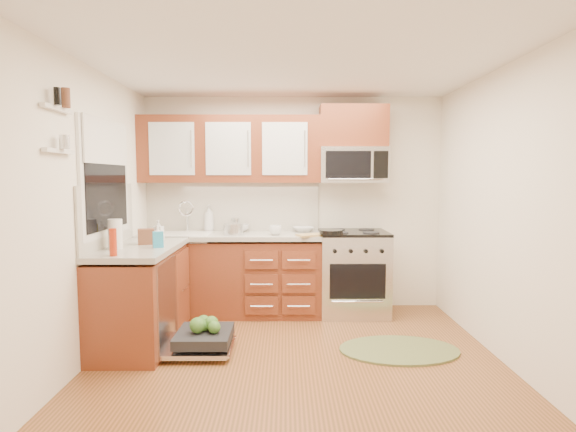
{
  "coord_description": "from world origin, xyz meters",
  "views": [
    {
      "loc": [
        -0.09,
        -3.61,
        1.57
      ],
      "look_at": [
        -0.07,
        0.85,
        1.18
      ],
      "focal_mm": 28.0,
      "sensor_mm": 36.0,
      "label": 1
    }
  ],
  "objects_px": {
    "range": "(353,273)",
    "paper_towel_roll": "(115,234)",
    "skillet": "(331,232)",
    "stock_pot": "(233,229)",
    "dishwasher": "(200,341)",
    "bowl_b": "(238,228)",
    "microwave": "(353,165)",
    "cup": "(275,230)",
    "upper_cabinets": "(230,150)",
    "bowl_a": "(303,229)",
    "sink": "(183,245)",
    "rug": "(399,350)",
    "cutting_board": "(311,235)"
  },
  "relations": [
    {
      "from": "microwave",
      "to": "stock_pot",
      "type": "distance_m",
      "value": 1.54
    },
    {
      "from": "range",
      "to": "rug",
      "type": "relative_size",
      "value": 0.88
    },
    {
      "from": "upper_cabinets",
      "to": "dishwasher",
      "type": "relative_size",
      "value": 2.93
    },
    {
      "from": "cutting_board",
      "to": "bowl_b",
      "type": "height_order",
      "value": "bowl_b"
    },
    {
      "from": "dishwasher",
      "to": "stock_pot",
      "type": "xyz_separation_m",
      "value": [
        0.19,
        1.01,
        0.89
      ]
    },
    {
      "from": "cutting_board",
      "to": "paper_towel_roll",
      "type": "distance_m",
      "value": 1.99
    },
    {
      "from": "skillet",
      "to": "paper_towel_roll",
      "type": "bearing_deg",
      "value": -157.16
    },
    {
      "from": "range",
      "to": "microwave",
      "type": "height_order",
      "value": "microwave"
    },
    {
      "from": "skillet",
      "to": "cup",
      "type": "bearing_deg",
      "value": 168.37
    },
    {
      "from": "sink",
      "to": "cup",
      "type": "xyz_separation_m",
      "value": [
        1.05,
        -0.12,
        0.18
      ]
    },
    {
      "from": "cup",
      "to": "rug",
      "type": "bearing_deg",
      "value": -41.32
    },
    {
      "from": "cup",
      "to": "sink",
      "type": "bearing_deg",
      "value": 173.68
    },
    {
      "from": "skillet",
      "to": "microwave",
      "type": "bearing_deg",
      "value": 52.88
    },
    {
      "from": "rug",
      "to": "skillet",
      "type": "xyz_separation_m",
      "value": [
        -0.53,
        0.87,
        0.96
      ]
    },
    {
      "from": "skillet",
      "to": "bowl_a",
      "type": "xyz_separation_m",
      "value": [
        -0.29,
        0.42,
        -0.02
      ]
    },
    {
      "from": "microwave",
      "to": "skillet",
      "type": "distance_m",
      "value": 0.86
    },
    {
      "from": "bowl_a",
      "to": "paper_towel_roll",
      "type": "bearing_deg",
      "value": -143.64
    },
    {
      "from": "cutting_board",
      "to": "cup",
      "type": "xyz_separation_m",
      "value": [
        -0.38,
        0.08,
        0.04
      ]
    },
    {
      "from": "sink",
      "to": "upper_cabinets",
      "type": "bearing_deg",
      "value": 16.45
    },
    {
      "from": "sink",
      "to": "dishwasher",
      "type": "relative_size",
      "value": 0.89
    },
    {
      "from": "upper_cabinets",
      "to": "cup",
      "type": "height_order",
      "value": "upper_cabinets"
    },
    {
      "from": "stock_pot",
      "to": "cup",
      "type": "relative_size",
      "value": 1.58
    },
    {
      "from": "upper_cabinets",
      "to": "paper_towel_roll",
      "type": "height_order",
      "value": "upper_cabinets"
    },
    {
      "from": "range",
      "to": "bowl_a",
      "type": "bearing_deg",
      "value": 163.27
    },
    {
      "from": "skillet",
      "to": "stock_pot",
      "type": "bearing_deg",
      "value": 172.91
    },
    {
      "from": "stock_pot",
      "to": "bowl_a",
      "type": "distance_m",
      "value": 0.83
    },
    {
      "from": "paper_towel_roll",
      "to": "skillet",
      "type": "bearing_deg",
      "value": 22.84
    },
    {
      "from": "sink",
      "to": "cup",
      "type": "bearing_deg",
      "value": -6.32
    },
    {
      "from": "range",
      "to": "paper_towel_roll",
      "type": "bearing_deg",
      "value": -154.4
    },
    {
      "from": "upper_cabinets",
      "to": "bowl_a",
      "type": "height_order",
      "value": "upper_cabinets"
    },
    {
      "from": "dishwasher",
      "to": "cup",
      "type": "height_order",
      "value": "cup"
    },
    {
      "from": "range",
      "to": "microwave",
      "type": "relative_size",
      "value": 1.25
    },
    {
      "from": "range",
      "to": "bowl_b",
      "type": "xyz_separation_m",
      "value": [
        -1.33,
        0.17,
        0.49
      ]
    },
    {
      "from": "skillet",
      "to": "bowl_a",
      "type": "height_order",
      "value": "skillet"
    },
    {
      "from": "upper_cabinets",
      "to": "skillet",
      "type": "bearing_deg",
      "value": -19.35
    },
    {
      "from": "dishwasher",
      "to": "paper_towel_roll",
      "type": "height_order",
      "value": "paper_towel_roll"
    },
    {
      "from": "range",
      "to": "skillet",
      "type": "bearing_deg",
      "value": -138.24
    },
    {
      "from": "upper_cabinets",
      "to": "dishwasher",
      "type": "distance_m",
      "value": 2.19
    },
    {
      "from": "microwave",
      "to": "cup",
      "type": "distance_m",
      "value": 1.17
    },
    {
      "from": "paper_towel_roll",
      "to": "microwave",
      "type": "bearing_deg",
      "value": 28.0
    },
    {
      "from": "range",
      "to": "microwave",
      "type": "bearing_deg",
      "value": 90.0
    },
    {
      "from": "upper_cabinets",
      "to": "skillet",
      "type": "distance_m",
      "value": 1.49
    },
    {
      "from": "upper_cabinets",
      "to": "bowl_b",
      "type": "bearing_deg",
      "value": 19.37
    },
    {
      "from": "dishwasher",
      "to": "cutting_board",
      "type": "xyz_separation_m",
      "value": [
        1.04,
        0.92,
        0.84
      ]
    },
    {
      "from": "upper_cabinets",
      "to": "rug",
      "type": "relative_size",
      "value": 1.9
    },
    {
      "from": "bowl_b",
      "to": "skillet",
      "type": "bearing_deg",
      "value": -21.73
    },
    {
      "from": "upper_cabinets",
      "to": "range",
      "type": "xyz_separation_m",
      "value": [
        1.41,
        -0.15,
        -1.4
      ]
    },
    {
      "from": "skillet",
      "to": "range",
      "type": "bearing_deg",
      "value": 41.76
    },
    {
      "from": "microwave",
      "to": "stock_pot",
      "type": "xyz_separation_m",
      "value": [
        -1.35,
        -0.24,
        -0.71
      ]
    },
    {
      "from": "microwave",
      "to": "sink",
      "type": "distance_m",
      "value": 2.13
    }
  ]
}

